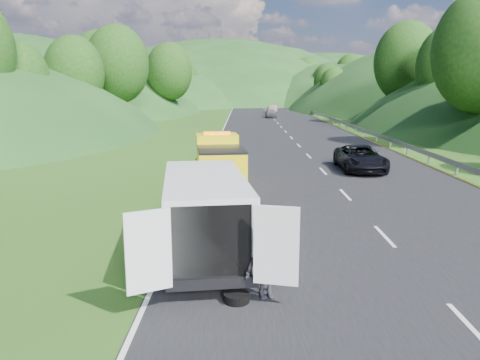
{
  "coord_description": "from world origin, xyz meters",
  "views": [
    {
      "loc": [
        -1.69,
        -16.76,
        4.88
      ],
      "look_at": [
        -1.79,
        1.01,
        1.3
      ],
      "focal_mm": 35.0,
      "sensor_mm": 36.0,
      "label": 1
    }
  ],
  "objects_px": {
    "spare_tire": "(237,302)",
    "passing_suv": "(360,170)",
    "worker": "(267,299)",
    "child": "(207,224)",
    "woman": "(181,220)",
    "tow_truck": "(219,159)",
    "white_van": "(205,211)",
    "suitcase": "(170,206)"
  },
  "relations": [
    {
      "from": "white_van",
      "to": "woman",
      "type": "xyz_separation_m",
      "value": [
        -1.19,
        3.8,
        -1.37
      ]
    },
    {
      "from": "tow_truck",
      "to": "suitcase",
      "type": "distance_m",
      "value": 6.02
    },
    {
      "from": "woman",
      "to": "passing_suv",
      "type": "xyz_separation_m",
      "value": [
        9.19,
        10.41,
        0.0
      ]
    },
    {
      "from": "white_van",
      "to": "suitcase",
      "type": "relative_size",
      "value": 13.83
    },
    {
      "from": "white_van",
      "to": "woman",
      "type": "relative_size",
      "value": 4.6
    },
    {
      "from": "worker",
      "to": "spare_tire",
      "type": "distance_m",
      "value": 0.73
    },
    {
      "from": "woman",
      "to": "white_van",
      "type": "bearing_deg",
      "value": 162.45
    },
    {
      "from": "white_van",
      "to": "worker",
      "type": "xyz_separation_m",
      "value": [
        1.65,
        -2.76,
        -1.37
      ]
    },
    {
      "from": "white_van",
      "to": "worker",
      "type": "height_order",
      "value": "white_van"
    },
    {
      "from": "suitcase",
      "to": "spare_tire",
      "type": "relative_size",
      "value": 0.86
    },
    {
      "from": "tow_truck",
      "to": "worker",
      "type": "xyz_separation_m",
      "value": [
        1.78,
        -13.31,
        -1.24
      ]
    },
    {
      "from": "woman",
      "to": "spare_tire",
      "type": "bearing_deg",
      "value": 162.63
    },
    {
      "from": "child",
      "to": "passing_suv",
      "type": "height_order",
      "value": "passing_suv"
    },
    {
      "from": "tow_truck",
      "to": "woman",
      "type": "bearing_deg",
      "value": -106.23
    },
    {
      "from": "worker",
      "to": "passing_suv",
      "type": "xyz_separation_m",
      "value": [
        6.35,
        16.98,
        0.0
      ]
    },
    {
      "from": "passing_suv",
      "to": "white_van",
      "type": "bearing_deg",
      "value": -118.64
    },
    {
      "from": "woman",
      "to": "worker",
      "type": "bearing_deg",
      "value": 168.47
    },
    {
      "from": "suitcase",
      "to": "spare_tire",
      "type": "height_order",
      "value": "suitcase"
    },
    {
      "from": "tow_truck",
      "to": "worker",
      "type": "height_order",
      "value": "tow_truck"
    },
    {
      "from": "suitcase",
      "to": "woman",
      "type": "bearing_deg",
      "value": -61.27
    },
    {
      "from": "worker",
      "to": "passing_suv",
      "type": "relative_size",
      "value": 0.33
    },
    {
      "from": "woman",
      "to": "passing_suv",
      "type": "height_order",
      "value": "woman"
    },
    {
      "from": "suitcase",
      "to": "passing_suv",
      "type": "distance_m",
      "value": 13.54
    },
    {
      "from": "white_van",
      "to": "tow_truck",
      "type": "bearing_deg",
      "value": 82.92
    },
    {
      "from": "woman",
      "to": "suitcase",
      "type": "height_order",
      "value": "woman"
    },
    {
      "from": "woman",
      "to": "worker",
      "type": "xyz_separation_m",
      "value": [
        2.84,
        -6.57,
        0.0
      ]
    },
    {
      "from": "woman",
      "to": "child",
      "type": "relative_size",
      "value": 1.75
    },
    {
      "from": "worker",
      "to": "suitcase",
      "type": "xyz_separation_m",
      "value": [
        -3.4,
        7.59,
        0.26
      ]
    },
    {
      "from": "woman",
      "to": "passing_suv",
      "type": "bearing_deg",
      "value": -76.37
    },
    {
      "from": "suitcase",
      "to": "worker",
      "type": "bearing_deg",
      "value": -65.85
    },
    {
      "from": "white_van",
      "to": "spare_tire",
      "type": "xyz_separation_m",
      "value": [
        0.95,
        -2.96,
        -1.37
      ]
    },
    {
      "from": "tow_truck",
      "to": "worker",
      "type": "bearing_deg",
      "value": -89.67
    },
    {
      "from": "woman",
      "to": "spare_tire",
      "type": "distance_m",
      "value": 7.09
    },
    {
      "from": "tow_truck",
      "to": "spare_tire",
      "type": "relative_size",
      "value": 10.25
    },
    {
      "from": "tow_truck",
      "to": "child",
      "type": "bearing_deg",
      "value": -97.84
    },
    {
      "from": "child",
      "to": "spare_tire",
      "type": "xyz_separation_m",
      "value": [
        1.15,
        -6.22,
        0.0
      ]
    },
    {
      "from": "tow_truck",
      "to": "child",
      "type": "relative_size",
      "value": 6.9
    },
    {
      "from": "child",
      "to": "passing_suv",
      "type": "xyz_separation_m",
      "value": [
        8.2,
        10.95,
        0.0
      ]
    },
    {
      "from": "spare_tire",
      "to": "passing_suv",
      "type": "relative_size",
      "value": 0.11
    },
    {
      "from": "tow_truck",
      "to": "white_van",
      "type": "distance_m",
      "value": 10.55
    },
    {
      "from": "spare_tire",
      "to": "passing_suv",
      "type": "distance_m",
      "value": 18.56
    },
    {
      "from": "spare_tire",
      "to": "white_van",
      "type": "bearing_deg",
      "value": 107.79
    }
  ]
}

